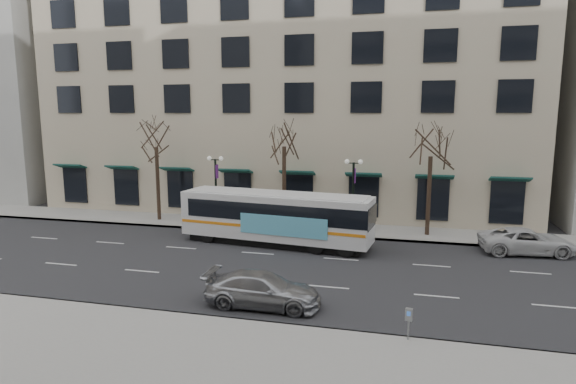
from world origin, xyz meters
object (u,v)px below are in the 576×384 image
(tree_far_right, at_px, (431,142))
(city_bus, at_px, (277,216))
(lamp_post_right, at_px, (353,192))
(silver_car, at_px, (263,289))
(pay_station, at_px, (409,317))
(tree_far_mid, at_px, (284,133))
(lamp_post_left, at_px, (216,187))
(tree_far_left, at_px, (156,134))
(white_pickup, at_px, (527,241))

(tree_far_right, distance_m, city_bus, 11.31)
(lamp_post_right, relative_size, city_bus, 0.42)
(silver_car, height_order, pay_station, silver_car)
(city_bus, distance_m, pay_station, 14.34)
(tree_far_mid, xyz_separation_m, lamp_post_right, (5.01, -0.60, -3.96))
(city_bus, bearing_deg, tree_far_mid, 104.92)
(tree_far_mid, height_order, tree_far_right, tree_far_mid)
(lamp_post_left, bearing_deg, tree_far_right, 2.29)
(tree_far_mid, height_order, city_bus, tree_far_mid)
(lamp_post_right, bearing_deg, tree_far_right, 6.85)
(tree_far_right, bearing_deg, city_bus, -155.42)
(silver_car, bearing_deg, tree_far_left, 41.14)
(pay_station, bearing_deg, city_bus, 133.34)
(white_pickup, bearing_deg, tree_far_right, 57.99)
(tree_far_mid, distance_m, lamp_post_right, 6.41)
(tree_far_left, distance_m, tree_far_right, 20.00)
(pay_station, bearing_deg, tree_far_mid, 127.26)
(silver_car, xyz_separation_m, pay_station, (6.13, -2.08, 0.27))
(tree_far_left, relative_size, tree_far_mid, 0.98)
(lamp_post_left, xyz_separation_m, silver_car, (7.57, -13.42, -2.21))
(tree_far_left, height_order, tree_far_mid, tree_far_mid)
(lamp_post_left, distance_m, pay_station, 20.78)
(lamp_post_right, height_order, white_pickup, lamp_post_right)
(lamp_post_left, relative_size, lamp_post_right, 1.00)
(lamp_post_right, relative_size, pay_station, 4.39)
(tree_far_mid, bearing_deg, city_bus, -82.03)
(lamp_post_left, relative_size, white_pickup, 0.96)
(tree_far_left, bearing_deg, city_bus, -22.07)
(pay_station, bearing_deg, lamp_post_right, 112.28)
(lamp_post_right, height_order, city_bus, lamp_post_right)
(lamp_post_right, bearing_deg, city_bus, -140.00)
(tree_far_mid, bearing_deg, lamp_post_left, -173.15)
(city_bus, height_order, pay_station, city_bus)
(pay_station, bearing_deg, tree_far_right, 94.27)
(lamp_post_left, height_order, city_bus, lamp_post_left)
(white_pickup, bearing_deg, tree_far_mid, 73.84)
(tree_far_left, height_order, lamp_post_left, tree_far_left)
(lamp_post_left, distance_m, lamp_post_right, 10.00)
(silver_car, bearing_deg, lamp_post_left, 28.67)
(tree_far_right, bearing_deg, silver_car, -117.88)
(tree_far_left, height_order, pay_station, tree_far_left)
(tree_far_left, height_order, tree_far_right, tree_far_left)
(white_pickup, distance_m, pay_station, 15.08)
(silver_car, height_order, white_pickup, white_pickup)
(pay_station, bearing_deg, white_pickup, 71.59)
(lamp_post_right, bearing_deg, silver_car, -100.25)
(lamp_post_left, distance_m, city_bus, 6.80)
(lamp_post_left, relative_size, silver_car, 1.03)
(tree_far_mid, height_order, white_pickup, tree_far_mid)
(tree_far_left, relative_size, lamp_post_left, 1.60)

